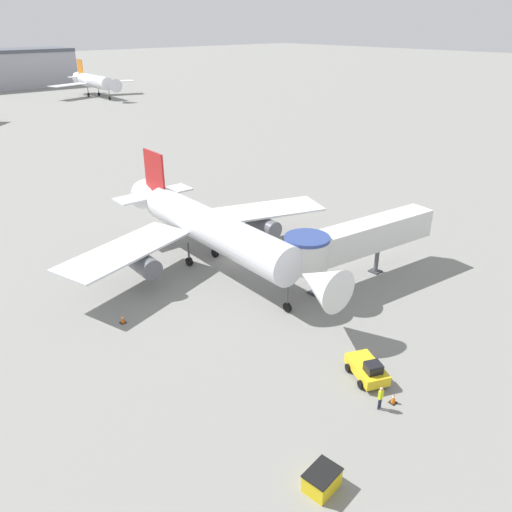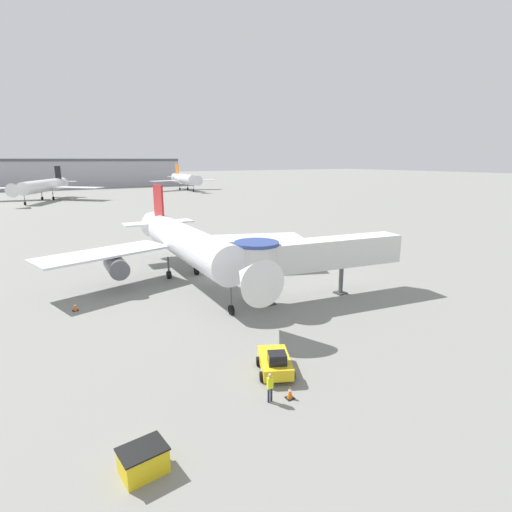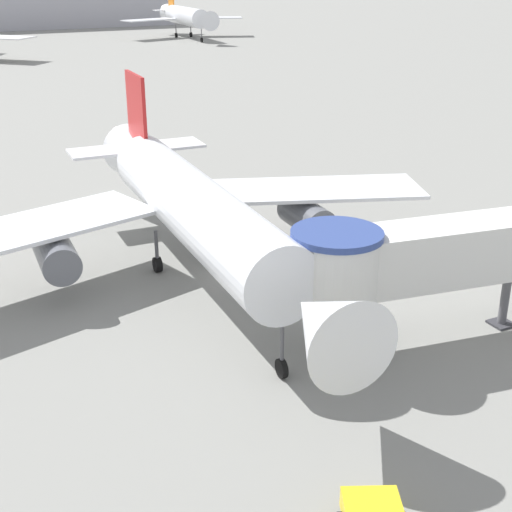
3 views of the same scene
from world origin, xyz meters
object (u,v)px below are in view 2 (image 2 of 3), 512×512
(pushback_tug_yellow, at_px, (275,362))
(traffic_cone_port_wing, at_px, (75,307))
(jet_bridge, at_px, (309,255))
(traffic_cone_apron_front, at_px, (290,393))
(background_jet_orange_tail, at_px, (185,179))
(background_jet_black_tail, at_px, (43,186))
(ground_crew_marshaller, at_px, (270,386))
(main_airplane, at_px, (187,244))
(service_container_yellow, at_px, (143,460))

(pushback_tug_yellow, bearing_deg, traffic_cone_port_wing, 142.37)
(jet_bridge, bearing_deg, traffic_cone_apron_front, -123.09)
(traffic_cone_port_wing, bearing_deg, jet_bridge, -21.61)
(pushback_tug_yellow, height_order, background_jet_orange_tail, background_jet_orange_tail)
(pushback_tug_yellow, xyz_separation_m, traffic_cone_apron_front, (-0.81, -2.81, -0.37))
(background_jet_black_tail, bearing_deg, jet_bridge, -56.47)
(jet_bridge, relative_size, traffic_cone_port_wing, 21.64)
(background_jet_orange_tail, bearing_deg, jet_bridge, -104.19)
(ground_crew_marshaller, height_order, background_jet_orange_tail, background_jet_orange_tail)
(main_airplane, relative_size, traffic_cone_apron_front, 40.59)
(pushback_tug_yellow, bearing_deg, background_jet_orange_tail, 95.77)
(background_jet_black_tail, bearing_deg, traffic_cone_apron_front, -62.06)
(ground_crew_marshaller, distance_m, background_jet_black_tail, 133.37)
(traffic_cone_port_wing, distance_m, ground_crew_marshaller, 22.23)
(jet_bridge, xyz_separation_m, traffic_cone_apron_front, (-11.36, -13.09, -4.08))
(traffic_cone_port_wing, bearing_deg, pushback_tug_yellow, -62.01)
(background_jet_black_tail, bearing_deg, traffic_cone_port_wing, -66.20)
(background_jet_orange_tail, bearing_deg, ground_crew_marshaller, -107.20)
(traffic_cone_apron_front, distance_m, background_jet_black_tail, 133.72)
(pushback_tug_yellow, distance_m, traffic_cone_port_wing, 20.75)
(jet_bridge, distance_m, service_container_yellow, 25.05)
(ground_crew_marshaller, bearing_deg, background_jet_orange_tail, -106.46)
(pushback_tug_yellow, relative_size, traffic_cone_apron_front, 5.11)
(background_jet_black_tail, bearing_deg, ground_crew_marshaller, -62.56)
(jet_bridge, xyz_separation_m, background_jet_black_tail, (-16.45, 120.46, 0.39))
(traffic_cone_apron_front, bearing_deg, ground_crew_marshaller, 165.92)
(traffic_cone_port_wing, relative_size, background_jet_black_tail, 0.02)
(ground_crew_marshaller, relative_size, background_jet_black_tail, 0.05)
(traffic_cone_port_wing, distance_m, background_jet_orange_tail, 145.66)
(main_airplane, height_order, jet_bridge, main_airplane)
(main_airplane, xyz_separation_m, service_container_yellow, (-12.05, -25.80, -3.68))
(service_container_yellow, height_order, traffic_cone_port_wing, service_container_yellow)
(traffic_cone_apron_front, relative_size, background_jet_black_tail, 0.02)
(background_jet_black_tail, distance_m, background_jet_orange_tail, 60.11)
(ground_crew_marshaller, xyz_separation_m, background_jet_black_tail, (-3.92, 133.26, 3.83))
(main_airplane, distance_m, ground_crew_marshaller, 24.80)
(jet_bridge, relative_size, background_jet_black_tail, 0.50)
(background_jet_orange_tail, bearing_deg, main_airplane, -108.73)
(jet_bridge, distance_m, background_jet_black_tail, 121.58)
(ground_crew_marshaller, bearing_deg, background_jet_black_tail, -85.77)
(service_container_yellow, height_order, ground_crew_marshaller, ground_crew_marshaller)
(traffic_cone_port_wing, distance_m, background_jet_black_tail, 112.58)
(traffic_cone_apron_front, bearing_deg, traffic_cone_port_wing, 112.89)
(traffic_cone_port_wing, xyz_separation_m, ground_crew_marshaller, (7.74, -20.83, 0.63))
(service_container_yellow, xyz_separation_m, traffic_cone_port_wing, (-0.16, 22.46, -0.23))
(pushback_tug_yellow, bearing_deg, service_container_yellow, -132.23)
(jet_bridge, relative_size, service_container_yellow, 8.17)
(main_airplane, xyz_separation_m, traffic_cone_port_wing, (-12.20, -3.35, -3.91))
(ground_crew_marshaller, distance_m, background_jet_orange_tail, 162.12)
(traffic_cone_apron_front, bearing_deg, background_jet_orange_tail, 71.42)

